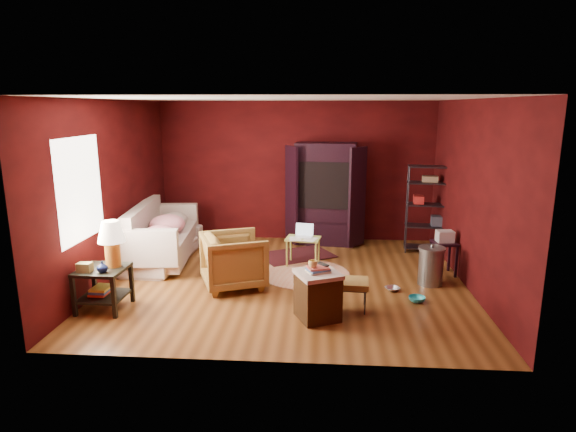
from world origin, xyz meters
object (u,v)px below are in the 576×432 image
at_px(sofa, 163,238).
at_px(wire_shelving, 429,205).
at_px(side_table, 107,257).
at_px(laptop_desk, 303,241).
at_px(armchair, 234,258).
at_px(tv_armoire, 325,192).
at_px(hamper, 318,294).

bearing_deg(sofa, wire_shelving, -76.60).
xyz_separation_m(side_table, wire_shelving, (4.85, 2.94, 0.17)).
distance_m(sofa, laptop_desk, 2.49).
bearing_deg(side_table, wire_shelving, 31.24).
distance_m(side_table, laptop_desk, 3.24).
xyz_separation_m(sofa, armchair, (1.48, -1.16, 0.05)).
bearing_deg(tv_armoire, hamper, -85.57).
bearing_deg(wire_shelving, armchair, -142.47).
bearing_deg(sofa, laptop_desk, -88.87).
bearing_deg(armchair, sofa, 30.02).
xyz_separation_m(armchair, tv_armoire, (1.38, 2.51, 0.59)).
bearing_deg(tv_armoire, armchair, -112.79).
distance_m(sofa, side_table, 2.09).
bearing_deg(hamper, tv_armoire, 88.38).
height_order(sofa, armchair, armchair).
xyz_separation_m(laptop_desk, wire_shelving, (2.29, 0.96, 0.46)).
bearing_deg(wire_shelving, sofa, -163.75).
bearing_deg(wire_shelving, laptop_desk, -151.47).
bearing_deg(wire_shelving, tv_armoire, 172.04).
bearing_deg(laptop_desk, wire_shelving, 30.73).
bearing_deg(armchair, hamper, -151.23).
height_order(side_table, hamper, side_table).
bearing_deg(laptop_desk, armchair, -124.98).
bearing_deg(tv_armoire, sofa, -148.72).
xyz_separation_m(armchair, hamper, (1.28, -1.05, -0.13)).
distance_m(sofa, tv_armoire, 3.23).
bearing_deg(armchair, side_table, 98.50).
xyz_separation_m(armchair, side_table, (-1.54, -0.90, 0.27)).
bearing_deg(tv_armoire, side_table, -124.55).
bearing_deg(side_table, tv_armoire, 49.39).
xyz_separation_m(armchair, wire_shelving, (3.30, 2.04, 0.44)).
distance_m(armchair, hamper, 1.66).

